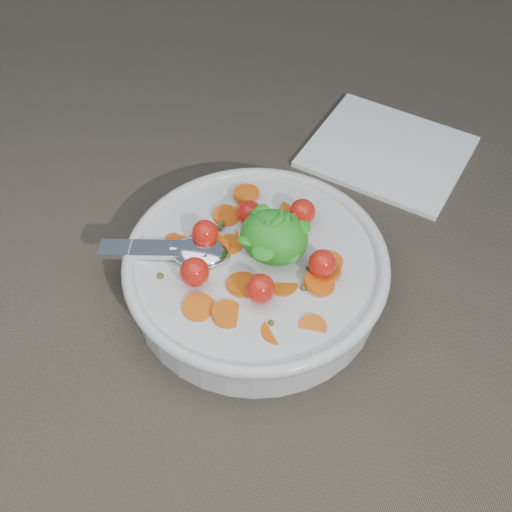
% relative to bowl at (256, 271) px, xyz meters
% --- Properties ---
extents(ground, '(6.00, 6.00, 0.00)m').
position_rel_bowl_xyz_m(ground, '(-0.02, -0.02, -0.03)').
color(ground, brown).
rests_on(ground, ground).
extents(bowl, '(0.25, 0.24, 0.10)m').
position_rel_bowl_xyz_m(bowl, '(0.00, 0.00, 0.00)').
color(bowl, silver).
rests_on(bowl, ground).
extents(napkin, '(0.18, 0.16, 0.01)m').
position_rel_bowl_xyz_m(napkin, '(0.06, 0.23, -0.02)').
color(napkin, white).
rests_on(napkin, ground).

